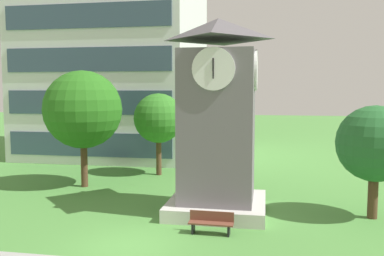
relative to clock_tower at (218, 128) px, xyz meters
The scene contains 7 objects.
ground_plane 6.76m from the clock_tower, 120.80° to the right, with size 160.00×160.00×0.00m, color #4C893D.
office_building 22.10m from the clock_tower, 122.94° to the left, with size 14.15×13.69×25.60m.
clock_tower is the anchor object (origin of this frame).
park_bench 4.65m from the clock_tower, 88.08° to the right, with size 1.81×0.53×0.88m.
tree_near_tower 9.17m from the clock_tower, 156.38° to the left, with size 4.58×4.58×6.89m.
tree_streetside 7.01m from the clock_tower, ahead, with size 3.40×3.40×5.09m.
tree_by_building 9.20m from the clock_tower, 122.20° to the left, with size 3.34×3.34×5.52m.
Camera 1 is at (4.99, -14.39, 5.78)m, focal length 38.75 mm.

